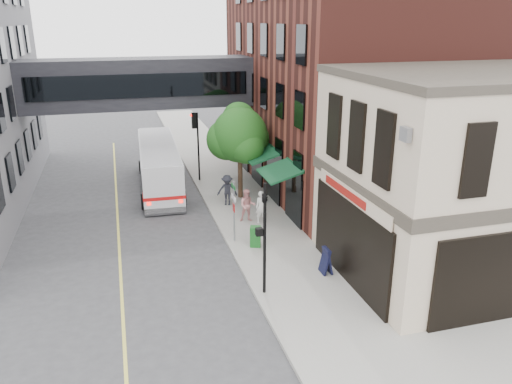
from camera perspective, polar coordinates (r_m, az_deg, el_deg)
ground at (r=18.31m, az=1.57°, el=-14.99°), size 120.00×120.00×0.00m
sidewalk_main at (r=30.93m, az=-2.60°, el=-0.12°), size 4.00×60.00×0.15m
corner_building at (r=22.16m, az=22.78°, el=1.75°), size 10.19×8.12×8.45m
brick_building at (r=33.01m, az=10.76°, el=13.12°), size 13.76×18.00×14.00m
skyway_bridge at (r=32.70m, az=-13.20°, el=12.04°), size 14.00×3.18×3.00m
traffic_signal_near at (r=18.66m, az=0.91°, el=-3.86°), size 0.44×0.22×4.60m
traffic_signal_far at (r=32.56m, az=-6.92°, el=6.72°), size 0.53×0.28×4.50m
street_sign_pole at (r=23.54m, az=-2.54°, el=-1.62°), size 0.08×0.75×3.00m
street_tree at (r=29.18m, az=-1.98°, el=6.55°), size 3.80×3.20×5.60m
lane_marking at (r=26.51m, az=-15.46°, el=-4.37°), size 0.12×40.00×0.01m
bus at (r=32.35m, az=-11.04°, el=3.19°), size 2.86×10.51×2.81m
pedestrian_a at (r=25.99m, az=0.64°, el=-1.74°), size 0.67×0.47×1.72m
pedestrian_b at (r=26.15m, az=-0.98°, el=-1.56°), size 0.98×0.84×1.75m
pedestrian_c at (r=28.51m, az=-3.31°, el=0.23°), size 1.31×1.01×1.78m
newspaper_box at (r=23.45m, az=-0.07°, el=-5.11°), size 0.60×0.57×0.98m
sandwich_board at (r=21.28m, az=8.01°, el=-7.77°), size 0.41×0.63×1.12m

